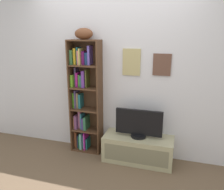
{
  "coord_description": "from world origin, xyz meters",
  "views": [
    {
      "loc": [
        0.95,
        -2.1,
        1.85
      ],
      "look_at": [
        0.05,
        0.85,
        1.0
      ],
      "focal_mm": 36.13,
      "sensor_mm": 36.0,
      "label": 1
    }
  ],
  "objects_px": {
    "bookshelf": "(84,98)",
    "tv_stand": "(138,149)",
    "football": "(84,34)",
    "television": "(139,124)"
  },
  "relations": [
    {
      "from": "bookshelf",
      "to": "tv_stand",
      "type": "distance_m",
      "value": 1.13
    },
    {
      "from": "bookshelf",
      "to": "football",
      "type": "height_order",
      "value": "football"
    },
    {
      "from": "football",
      "to": "tv_stand",
      "type": "relative_size",
      "value": 0.27
    },
    {
      "from": "bookshelf",
      "to": "tv_stand",
      "type": "relative_size",
      "value": 1.74
    },
    {
      "from": "television",
      "to": "football",
      "type": "bearing_deg",
      "value": 174.28
    },
    {
      "from": "football",
      "to": "bookshelf",
      "type": "bearing_deg",
      "value": 149.44
    },
    {
      "from": "bookshelf",
      "to": "television",
      "type": "distance_m",
      "value": 0.95
    },
    {
      "from": "bookshelf",
      "to": "tv_stand",
      "type": "bearing_deg",
      "value": -7.26
    },
    {
      "from": "bookshelf",
      "to": "television",
      "type": "bearing_deg",
      "value": -7.18
    },
    {
      "from": "football",
      "to": "television",
      "type": "distance_m",
      "value": 1.52
    }
  ]
}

